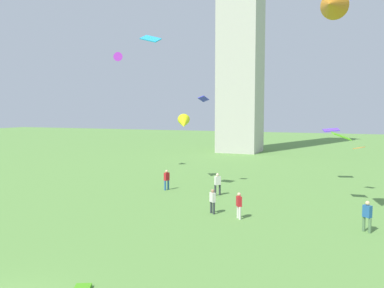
% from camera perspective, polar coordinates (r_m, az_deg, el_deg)
% --- Properties ---
extents(person_0, '(0.53, 0.51, 1.80)m').
position_cam_1_polar(person_0, '(25.16, 23.57, -9.15)').
color(person_0, '#51754C').
rests_on(person_0, ground_plane).
extents(person_1, '(0.49, 0.47, 1.66)m').
position_cam_1_polar(person_1, '(27.19, 2.93, -7.90)').
color(person_1, '#2D3338').
rests_on(person_1, ground_plane).
extents(person_2, '(0.46, 0.51, 1.69)m').
position_cam_1_polar(person_2, '(26.08, 6.67, -8.43)').
color(person_2, silver).
rests_on(person_2, ground_plane).
extents(person_3, '(0.39, 0.53, 1.76)m').
position_cam_1_polar(person_3, '(35.16, -3.61, -4.91)').
color(person_3, '#235693').
rests_on(person_3, ground_plane).
extents(person_4, '(0.53, 0.53, 1.82)m').
position_cam_1_polar(person_4, '(32.95, 3.64, -5.51)').
color(person_4, '#2D3338').
rests_on(person_4, ground_plane).
extents(kite_flying_0, '(1.72, 2.54, 1.94)m').
position_cam_1_polar(kite_flying_0, '(24.27, 19.21, 18.14)').
color(kite_flying_0, '#C57014').
extents(kite_flying_1, '(1.95, 2.37, 1.80)m').
position_cam_1_polar(kite_flying_1, '(39.58, -1.18, 2.99)').
color(kite_flying_1, yellow).
extents(kite_flying_2, '(0.99, 0.94, 0.25)m').
position_cam_1_polar(kite_flying_2, '(36.41, 22.57, -0.50)').
color(kite_flying_2, orange).
extents(kite_flying_3, '(1.48, 0.94, 0.82)m').
position_cam_1_polar(kite_flying_3, '(32.37, -5.87, 14.62)').
color(kite_flying_3, '#21A2E6').
extents(kite_flying_4, '(1.65, 1.33, 0.38)m').
position_cam_1_polar(kite_flying_4, '(41.00, 19.11, 1.89)').
color(kite_flying_4, '#6638EA').
extents(kite_flying_5, '(1.48, 1.29, 0.63)m').
position_cam_1_polar(kite_flying_5, '(31.20, 20.38, 1.07)').
color(kite_flying_5, '#54BA1A').
extents(kite_flying_6, '(0.82, 0.93, 0.56)m').
position_cam_1_polar(kite_flying_6, '(35.82, 1.64, 6.42)').
color(kite_flying_6, '#3633D8').
extents(kite_flying_7, '(1.56, 1.76, 1.11)m').
position_cam_1_polar(kite_flying_7, '(45.98, -10.36, 11.90)').
color(kite_flying_7, '#AD2FC9').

